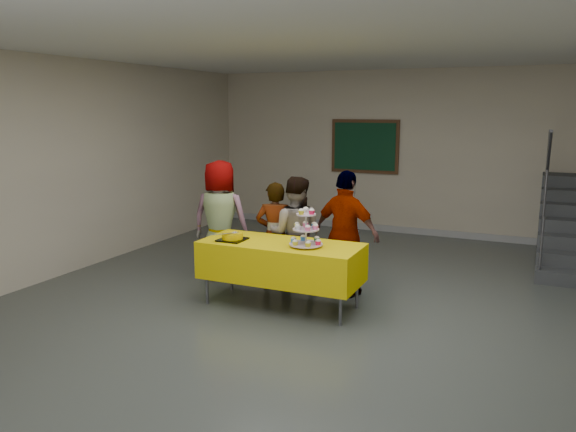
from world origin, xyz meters
name	(u,v)px	position (x,y,z in m)	size (l,w,h in m)	color
room_shell	(323,126)	(0.00, 0.02, 2.13)	(10.00, 10.04, 3.02)	#4C514C
bake_table	(281,260)	(-0.67, 0.45, 0.56)	(1.88, 0.78, 0.77)	#595960
cupcake_stand	(306,232)	(-0.33, 0.39, 0.94)	(0.38, 0.38, 0.44)	silver
bear_cake	(232,235)	(-1.24, 0.32, 0.83)	(0.32, 0.36, 0.12)	black
schoolchild_a	(220,220)	(-1.92, 1.17, 0.81)	(0.79, 0.52, 1.62)	slate
schoolchild_b	(275,235)	(-1.04, 1.06, 0.69)	(0.51, 0.33, 1.39)	slate
schoolchild_c	(295,234)	(-0.78, 1.10, 0.73)	(0.71, 0.56, 1.47)	slate
schoolchild_d	(346,234)	(-0.11, 1.14, 0.78)	(0.92, 0.38, 1.57)	#5C5C65
noticeboard	(365,146)	(-1.04, 4.96, 1.60)	(1.30, 0.05, 1.00)	#472B16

